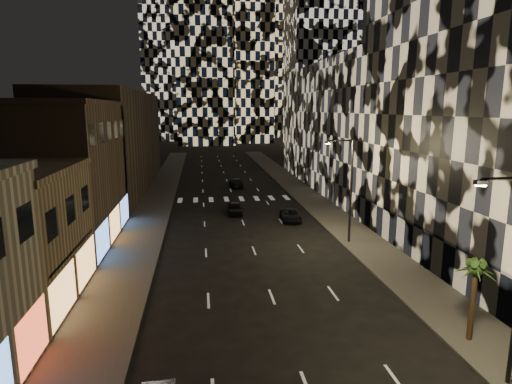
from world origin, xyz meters
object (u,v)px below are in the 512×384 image
object	(u,v)px
car_dark_midlane	(235,208)
car_dark_oncoming	(236,182)
streetlight_far	(349,183)
palm_tree	(476,274)
car_dark_rightlane	(291,215)

from	to	relation	value
car_dark_midlane	car_dark_oncoming	world-z (taller)	car_dark_midlane
streetlight_far	car_dark_midlane	bearing A→B (deg)	126.82
palm_tree	car_dark_rightlane	bearing A→B (deg)	99.27
car_dark_midlane	palm_tree	bearing A→B (deg)	-70.50
car_dark_oncoming	palm_tree	bearing A→B (deg)	96.38
palm_tree	car_dark_oncoming	bearing A→B (deg)	100.05
streetlight_far	car_dark_oncoming	world-z (taller)	streetlight_far
car_dark_oncoming	streetlight_far	bearing A→B (deg)	100.55
car_dark_rightlane	car_dark_midlane	bearing A→B (deg)	151.11
car_dark_midlane	car_dark_oncoming	xyz separation A→B (m)	(1.55, 17.00, -0.00)
car_dark_rightlane	palm_tree	distance (m)	25.18
car_dark_midlane	palm_tree	xyz separation A→B (m)	(9.59, -28.37, 3.01)
streetlight_far	car_dark_oncoming	xyz separation A→B (m)	(-7.30, 28.83, -4.70)
car_dark_rightlane	palm_tree	bearing A→B (deg)	-75.95
streetlight_far	car_dark_rightlane	bearing A→B (deg)	112.05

